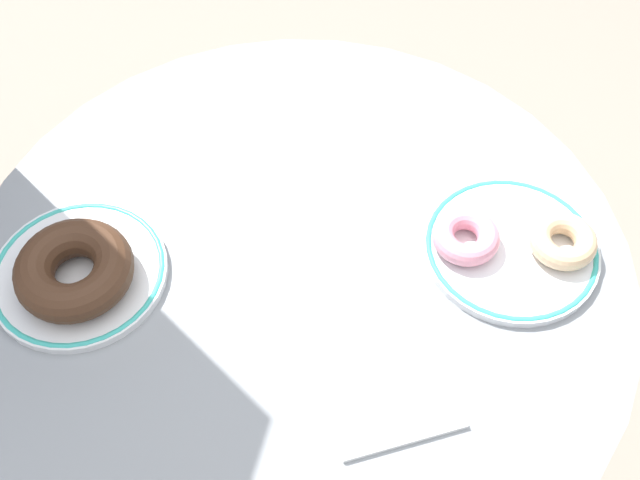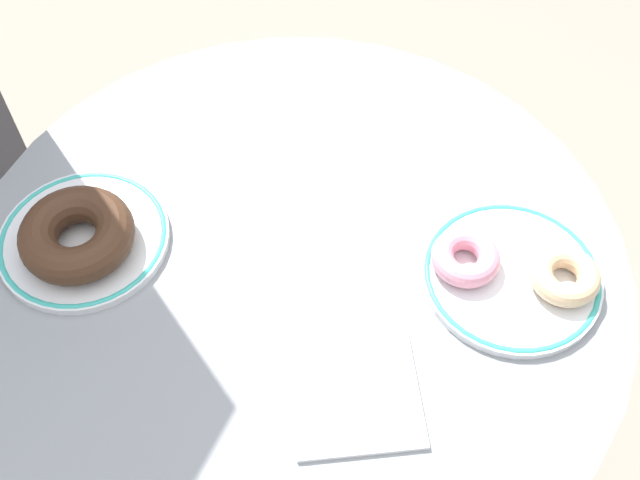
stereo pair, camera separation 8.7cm
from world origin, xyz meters
TOP-DOWN VIEW (x-y plane):
  - ground_plane at (0.00, 0.00)m, footprint 7.00×7.00m
  - cafe_table at (0.00, 0.00)m, footprint 0.75×0.75m
  - plate_left at (-0.24, -0.00)m, footprint 0.19×0.19m
  - plate_right at (0.24, 0.00)m, footprint 0.20×0.20m
  - donut_chocolate at (-0.24, -0.01)m, footprint 0.18×0.18m
  - donut_glazed at (0.29, -0.01)m, footprint 0.10×0.10m
  - donut_pink_frosted at (0.19, 0.01)m, footprint 0.10×0.10m
  - paper_napkin at (0.08, -0.15)m, footprint 0.15×0.15m

SIDE VIEW (x-z plane):
  - ground_plane at x=0.00m, z-range -0.02..0.00m
  - cafe_table at x=0.00m, z-range 0.10..0.81m
  - paper_napkin at x=0.08m, z-range 0.71..0.71m
  - plate_left at x=-0.24m, z-range 0.71..0.72m
  - plate_right at x=0.24m, z-range 0.71..0.72m
  - donut_glazed at x=0.29m, z-range 0.72..0.74m
  - donut_pink_frosted at x=0.19m, z-range 0.72..0.74m
  - donut_chocolate at x=-0.24m, z-range 0.72..0.76m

